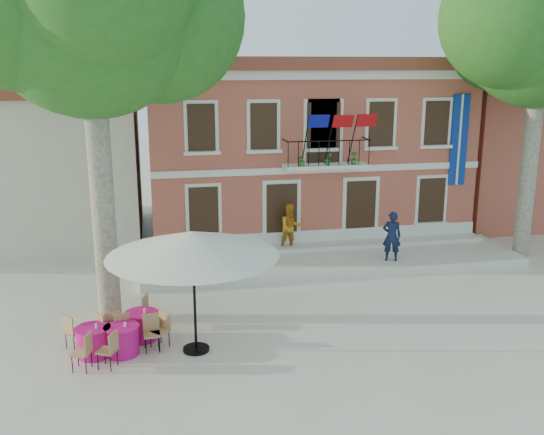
{
  "coord_description": "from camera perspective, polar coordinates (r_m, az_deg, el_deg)",
  "views": [
    {
      "loc": [
        -4.43,
        -16.19,
        7.18
      ],
      "look_at": [
        -0.48,
        3.5,
        2.13
      ],
      "focal_mm": 40.0,
      "sensor_mm": 36.0,
      "label": 1
    }
  ],
  "objects": [
    {
      "name": "neighbor_east",
      "position": [
        33.09,
        22.75,
        6.14
      ],
      "size": [
        9.4,
        9.4,
        6.4
      ],
      "color": "#BB5743",
      "rests_on": "ground"
    },
    {
      "name": "cafe_table_0",
      "position": [
        16.29,
        -16.46,
        -11.0
      ],
      "size": [
        1.79,
        1.83,
        0.95
      ],
      "color": "#DB147B",
      "rests_on": "ground"
    },
    {
      "name": "terrace",
      "position": [
        22.69,
        5.71,
        -4.01
      ],
      "size": [
        14.0,
        3.4,
        0.3
      ],
      "primitive_type": "cube",
      "color": "silver",
      "rests_on": "ground"
    },
    {
      "name": "cafe_table_2",
      "position": [
        16.18,
        -13.93,
        -11.0
      ],
      "size": [
        1.69,
        1.87,
        0.95
      ],
      "color": "#DB147B",
      "rests_on": "ground"
    },
    {
      "name": "pedestrian_navy",
      "position": [
        22.24,
        11.21,
        -1.73
      ],
      "size": [
        0.77,
        0.62,
        1.83
      ],
      "primitive_type": "imported",
      "rotation": [
        0.0,
        0.0,
        2.82
      ],
      "color": "#101938",
      "rests_on": "terrace"
    },
    {
      "name": "main_building",
      "position": [
        27.17,
        2.46,
        6.91
      ],
      "size": [
        13.5,
        9.59,
        7.5
      ],
      "color": "#BB5743",
      "rests_on": "ground"
    },
    {
      "name": "patio_umbrella",
      "position": [
        15.15,
        -7.47,
        -2.47
      ],
      "size": [
        4.32,
        4.32,
        3.21
      ],
      "color": "black",
      "rests_on": "ground"
    },
    {
      "name": "ground",
      "position": [
        18.26,
        3.68,
        -9.08
      ],
      "size": [
        90.0,
        90.0,
        0.0
      ],
      "primitive_type": "plane",
      "color": "beige",
      "rests_on": "ground"
    },
    {
      "name": "pedestrian_orange",
      "position": [
        22.96,
        1.78,
        -0.94
      ],
      "size": [
        0.96,
        0.78,
        1.84
      ],
      "primitive_type": "imported",
      "rotation": [
        0.0,
        0.0,
        0.1
      ],
      "color": "orange",
      "rests_on": "terrace"
    },
    {
      "name": "neighbor_west",
      "position": [
        27.94,
        -21.76,
        4.96
      ],
      "size": [
        9.4,
        9.4,
        6.4
      ],
      "color": "beige",
      "rests_on": "ground"
    },
    {
      "name": "plane_tree_east",
      "position": [
        24.47,
        24.2,
        16.05
      ],
      "size": [
        5.86,
        5.86,
        11.51
      ],
      "color": "#A59E84",
      "rests_on": "ground"
    },
    {
      "name": "cafe_table_1",
      "position": [
        16.89,
        -12.17,
        -9.79
      ],
      "size": [
        1.74,
        1.85,
        0.95
      ],
      "color": "#DB147B",
      "rests_on": "ground"
    },
    {
      "name": "plane_tree_west",
      "position": [
        17.18,
        -16.86,
        18.63
      ],
      "size": [
        5.99,
        5.99,
        11.77
      ],
      "color": "#A59E84",
      "rests_on": "ground"
    }
  ]
}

